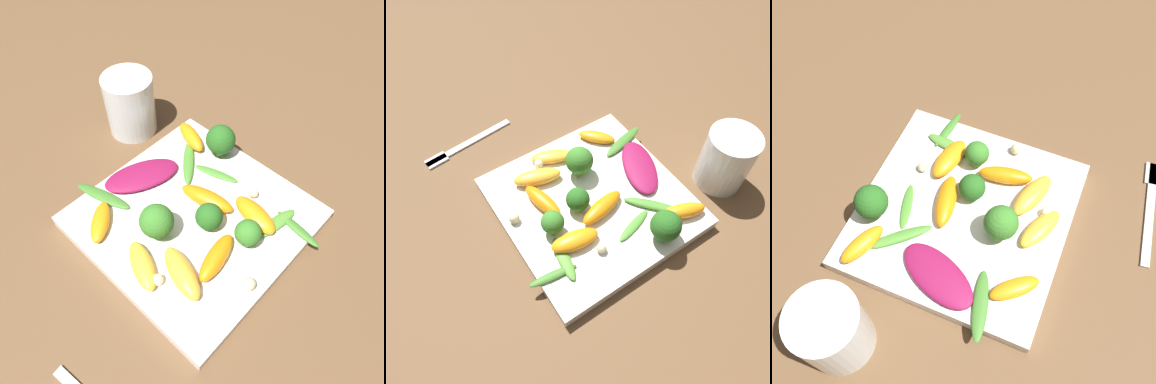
# 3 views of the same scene
# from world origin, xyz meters

# --- Properties ---
(ground_plane) EXTENTS (2.40, 2.40, 0.00)m
(ground_plane) POSITION_xyz_m (0.00, 0.00, 0.00)
(ground_plane) COLOR brown
(plate) EXTENTS (0.26, 0.26, 0.02)m
(plate) POSITION_xyz_m (0.00, 0.00, 0.01)
(plate) COLOR white
(plate) RESTS_ON ground_plane
(drinking_glass) EXTENTS (0.08, 0.08, 0.10)m
(drinking_glass) POSITION_xyz_m (-0.20, 0.07, 0.05)
(drinking_glass) COLOR white
(drinking_glass) RESTS_ON ground_plane
(fork) EXTENTS (0.16, 0.03, 0.01)m
(fork) POSITION_xyz_m (0.12, -0.22, 0.00)
(fork) COLOR silver
(fork) RESTS_ON ground_plane
(radicchio_leaf_0) EXTENTS (0.09, 0.12, 0.01)m
(radicchio_leaf_0) POSITION_xyz_m (-0.09, -0.01, 0.03)
(radicchio_leaf_0) COLOR maroon
(radicchio_leaf_0) RESTS_ON plate
(orange_segment_0) EXTENTS (0.08, 0.05, 0.02)m
(orange_segment_0) POSITION_xyz_m (0.05, -0.07, 0.03)
(orange_segment_0) COLOR #FCAD33
(orange_segment_0) RESTS_ON plate
(orange_segment_1) EXTENTS (0.04, 0.07, 0.02)m
(orange_segment_1) POSITION_xyz_m (0.07, -0.03, 0.03)
(orange_segment_1) COLOR orange
(orange_segment_1) RESTS_ON plate
(orange_segment_2) EXTENTS (0.07, 0.04, 0.02)m
(orange_segment_2) POSITION_xyz_m (-0.09, 0.09, 0.03)
(orange_segment_2) COLOR orange
(orange_segment_2) RESTS_ON plate
(orange_segment_3) EXTENTS (0.07, 0.05, 0.02)m
(orange_segment_3) POSITION_xyz_m (0.01, -0.10, 0.03)
(orange_segment_3) COLOR #FCAD33
(orange_segment_3) RESTS_ON plate
(orange_segment_4) EXTENTS (0.06, 0.06, 0.02)m
(orange_segment_4) POSITION_xyz_m (-0.07, -0.09, 0.03)
(orange_segment_4) COLOR orange
(orange_segment_4) RESTS_ON plate
(orange_segment_5) EXTENTS (0.08, 0.04, 0.02)m
(orange_segment_5) POSITION_xyz_m (-0.00, 0.03, 0.03)
(orange_segment_5) COLOR orange
(orange_segment_5) RESTS_ON plate
(orange_segment_6) EXTENTS (0.07, 0.04, 0.02)m
(orange_segment_6) POSITION_xyz_m (0.06, 0.05, 0.03)
(orange_segment_6) COLOR orange
(orange_segment_6) RESTS_ON plate
(broccoli_floret_0) EXTENTS (0.04, 0.04, 0.05)m
(broccoli_floret_0) POSITION_xyz_m (-0.05, 0.11, 0.05)
(broccoli_floret_0) COLOR #7A9E51
(broccoli_floret_0) RESTS_ON plate
(broccoli_floret_1) EXTENTS (0.03, 0.03, 0.04)m
(broccoli_floret_1) POSITION_xyz_m (0.03, -0.00, 0.04)
(broccoli_floret_1) COLOR #84AD5B
(broccoli_floret_1) RESTS_ON plate
(broccoli_floret_2) EXTENTS (0.03, 0.03, 0.04)m
(broccoli_floret_2) POSITION_xyz_m (0.08, 0.01, 0.04)
(broccoli_floret_2) COLOR #7A9E51
(broccoli_floret_2) RESTS_ON plate
(broccoli_floret_3) EXTENTS (0.04, 0.04, 0.05)m
(broccoli_floret_3) POSITION_xyz_m (-0.01, -0.05, 0.05)
(broccoli_floret_3) COLOR #84AD5B
(broccoli_floret_3) RESTS_ON plate
(arugula_sprig_0) EXTENTS (0.07, 0.07, 0.01)m
(arugula_sprig_0) POSITION_xyz_m (-0.07, 0.06, 0.02)
(arugula_sprig_0) COLOR #47842D
(arugula_sprig_0) RESTS_ON plate
(arugula_sprig_1) EXTENTS (0.07, 0.03, 0.00)m
(arugula_sprig_1) POSITION_xyz_m (-0.02, 0.07, 0.02)
(arugula_sprig_1) COLOR #47842D
(arugula_sprig_1) RESTS_ON plate
(arugula_sprig_2) EXTENTS (0.03, 0.07, 0.01)m
(arugula_sprig_2) POSITION_xyz_m (0.09, 0.06, 0.02)
(arugula_sprig_2) COLOR #518E33
(arugula_sprig_2) RESTS_ON plate
(arugula_sprig_3) EXTENTS (0.07, 0.02, 0.01)m
(arugula_sprig_3) POSITION_xyz_m (0.11, 0.07, 0.02)
(arugula_sprig_3) COLOR #3D7528
(arugula_sprig_3) RESTS_ON plate
(arugula_sprig_4) EXTENTS (0.09, 0.04, 0.01)m
(arugula_sprig_4) POSITION_xyz_m (-0.11, -0.06, 0.02)
(arugula_sprig_4) COLOR #3D7528
(arugula_sprig_4) RESTS_ON plate
(macadamia_nut_0) EXTENTS (0.01, 0.01, 0.01)m
(macadamia_nut_0) POSITION_xyz_m (0.03, -0.10, 0.03)
(macadamia_nut_0) COLOR beige
(macadamia_nut_0) RESTS_ON plate
(macadamia_nut_1) EXTENTS (0.01, 0.01, 0.01)m
(macadamia_nut_1) POSITION_xyz_m (0.04, 0.08, 0.03)
(macadamia_nut_1) COLOR beige
(macadamia_nut_1) RESTS_ON plate
(macadamia_nut_2) EXTENTS (0.02, 0.02, 0.02)m
(macadamia_nut_2) POSITION_xyz_m (0.11, -0.03, 0.03)
(macadamia_nut_2) COLOR beige
(macadamia_nut_2) RESTS_ON plate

